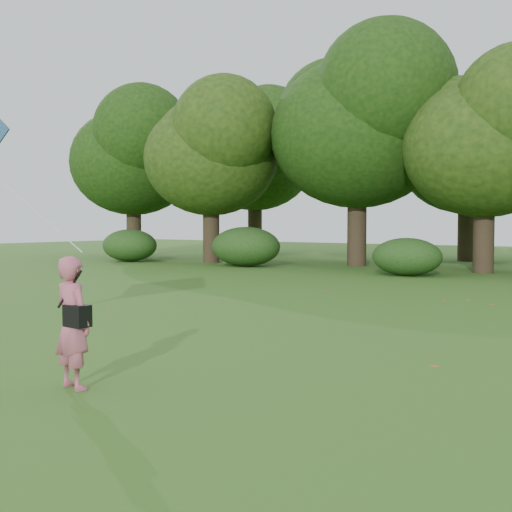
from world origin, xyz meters
The scene contains 5 objects.
ground centered at (0.00, 0.00, 0.00)m, with size 100.00×100.00×0.00m, color #265114.
man_kite_flyer centered at (-0.97, -0.80, 0.80)m, with size 0.58×0.38×1.60m, color #BF5A72.
crossbody_bag centered at (-0.86, -0.83, 0.90)m, with size 0.43×0.20×0.67m.
shrub_band centered at (-0.72, 17.60, 0.86)m, with size 39.15×3.22×1.88m.
fallen_leaves centered at (0.18, 6.87, 0.01)m, with size 11.90×14.90×0.01m.
Camera 1 is at (5.22, -5.76, 2.00)m, focal length 45.00 mm.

